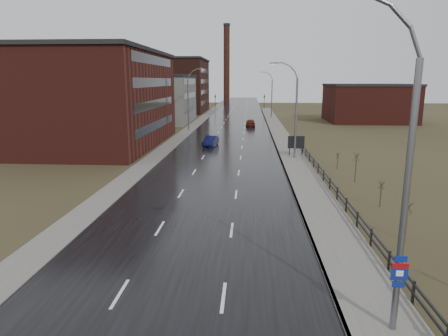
# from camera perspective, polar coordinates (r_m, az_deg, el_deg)

# --- Properties ---
(road) EXTENTS (14.00, 300.00, 0.06)m
(road) POSITION_cam_1_polar(r_m,az_deg,el_deg) (72.38, 1.00, 5.08)
(road) COLOR black
(road) RESTS_ON ground
(sidewalk_right) EXTENTS (3.20, 180.00, 0.18)m
(sidewalk_right) POSITION_cam_1_polar(r_m,az_deg,el_deg) (47.90, 9.91, 1.17)
(sidewalk_right) COLOR #595651
(sidewalk_right) RESTS_ON ground
(curb_right) EXTENTS (0.16, 180.00, 0.18)m
(curb_right) POSITION_cam_1_polar(r_m,az_deg,el_deg) (47.75, 8.10, 1.19)
(curb_right) COLOR slate
(curb_right) RESTS_ON ground
(sidewalk_left) EXTENTS (2.40, 260.00, 0.12)m
(sidewalk_left) POSITION_cam_1_polar(r_m,az_deg,el_deg) (73.21, -5.45, 5.13)
(sidewalk_left) COLOR #595651
(sidewalk_left) RESTS_ON ground
(warehouse_near) EXTENTS (22.44, 28.56, 13.50)m
(warehouse_near) POSITION_cam_1_polar(r_m,az_deg,el_deg) (61.75, -19.81, 9.36)
(warehouse_near) COLOR #471914
(warehouse_near) RESTS_ON ground
(warehouse_mid) EXTENTS (16.32, 20.40, 10.50)m
(warehouse_mid) POSITION_cam_1_polar(r_m,az_deg,el_deg) (92.29, -9.84, 9.75)
(warehouse_mid) COLOR slate
(warehouse_mid) RESTS_ON ground
(warehouse_far) EXTENTS (26.52, 24.48, 15.50)m
(warehouse_far) POSITION_cam_1_polar(r_m,az_deg,el_deg) (122.58, -8.92, 11.57)
(warehouse_far) COLOR #331611
(warehouse_far) RESTS_ON ground
(building_right) EXTENTS (18.36, 16.32, 8.50)m
(building_right) POSITION_cam_1_polar(r_m,az_deg,el_deg) (97.64, 19.93, 8.74)
(building_right) COLOR #471914
(building_right) RESTS_ON ground
(smokestack) EXTENTS (2.70, 2.70, 30.70)m
(smokestack) POSITION_cam_1_polar(r_m,az_deg,el_deg) (162.09, 0.37, 14.63)
(smokestack) COLOR #331611
(smokestack) RESTS_ON ground
(streetlight_main) EXTENTS (3.91, 0.29, 12.11)m
(streetlight_main) POSITION_cam_1_polar(r_m,az_deg,el_deg) (14.99, 23.63, -1.09)
(streetlight_main) COLOR slate
(streetlight_main) RESTS_ON ground
(streetlight_right_mid) EXTENTS (3.36, 0.28, 11.35)m
(streetlight_right_mid) POSITION_cam_1_polar(r_m,az_deg,el_deg) (48.11, 9.92, 8.13)
(streetlight_right_mid) COLOR slate
(streetlight_right_mid) RESTS_ON ground
(streetlight_left) EXTENTS (3.36, 0.28, 11.35)m
(streetlight_left) POSITION_cam_1_polar(r_m,az_deg,el_deg) (74.61, -4.91, 9.73)
(streetlight_left) COLOR slate
(streetlight_left) RESTS_ON ground
(streetlight_right_far) EXTENTS (3.36, 0.28, 11.35)m
(streetlight_right_far) POSITION_cam_1_polar(r_m,az_deg,el_deg) (101.90, 6.68, 10.41)
(streetlight_right_far) COLOR slate
(streetlight_right_far) RESTS_ON ground
(guardrail) EXTENTS (0.10, 53.05, 1.10)m
(guardrail) POSITION_cam_1_polar(r_m,az_deg,el_deg) (31.99, 16.14, -3.63)
(guardrail) COLOR black
(guardrail) RESTS_ON ground
(shrub_c) EXTENTS (0.56, 0.59, 2.38)m
(shrub_c) POSITION_cam_1_polar(r_m,az_deg,el_deg) (25.95, 24.65, -6.77)
(shrub_c) COLOR #382D23
(shrub_c) RESTS_ON ground
(shrub_d) EXTENTS (0.48, 0.50, 1.99)m
(shrub_d) POSITION_cam_1_polar(r_m,az_deg,el_deg) (31.97, 21.50, -3.39)
(shrub_d) COLOR #382D23
(shrub_d) RESTS_ON ground
(shrub_e) EXTENTS (0.65, 0.69, 2.78)m
(shrub_e) POSITION_cam_1_polar(r_m,az_deg,el_deg) (38.97, 18.32, 0.23)
(shrub_e) COLOR #382D23
(shrub_e) RESTS_ON ground
(shrub_f) EXTENTS (0.43, 0.45, 1.77)m
(shrub_f) POSITION_cam_1_polar(r_m,az_deg,el_deg) (44.16, 15.91, 1.05)
(shrub_f) COLOR #382D23
(shrub_f) RESTS_ON ground
(billboard) EXTENTS (2.04, 0.17, 2.60)m
(billboard) POSITION_cam_1_polar(r_m,az_deg,el_deg) (50.07, 10.26, 3.56)
(billboard) COLOR black
(billboard) RESTS_ON ground
(traffic_light_left) EXTENTS (0.58, 2.73, 5.30)m
(traffic_light_left) POSITION_cam_1_polar(r_m,az_deg,el_deg) (132.28, -1.27, 10.39)
(traffic_light_left) COLOR black
(traffic_light_left) RESTS_ON ground
(traffic_light_right) EXTENTS (0.58, 2.73, 5.30)m
(traffic_light_right) POSITION_cam_1_polar(r_m,az_deg,el_deg) (131.87, 5.79, 10.33)
(traffic_light_right) COLOR black
(traffic_light_right) RESTS_ON ground
(car_near) EXTENTS (2.11, 4.55, 1.45)m
(car_near) POSITION_cam_1_polar(r_m,az_deg,el_deg) (57.26, -1.91, 3.82)
(car_near) COLOR #0A0E36
(car_near) RESTS_ON ground
(car_far) EXTENTS (1.98, 4.61, 1.55)m
(car_far) POSITION_cam_1_polar(r_m,az_deg,el_deg) (82.11, 3.81, 6.45)
(car_far) COLOR #55170E
(car_far) RESTS_ON ground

